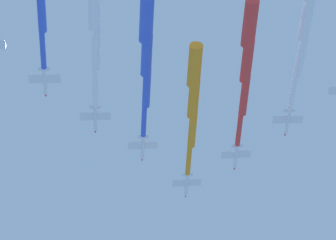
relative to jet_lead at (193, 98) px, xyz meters
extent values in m
cylinder|color=silver|center=(22.44, -23.62, 0.02)|extent=(7.11, 7.32, 1.20)
cone|color=red|center=(25.94, -27.26, 0.02)|extent=(1.72, 1.73, 1.14)
cylinder|color=black|center=(19.14, -20.20, 0.02)|extent=(1.07, 1.06, 0.90)
ellipsoid|color=black|center=(23.84, -25.01, 0.49)|extent=(1.91, 1.94, 0.75)
cube|color=silver|center=(22.06, -23.23, -0.03)|extent=(7.90, 7.75, 0.96)
cube|color=red|center=(24.82, -20.57, -0.33)|extent=(2.10, 2.15, 0.17)
cube|color=red|center=(19.30, -25.89, 0.42)|extent=(2.10, 2.15, 0.17)
cube|color=silver|center=(19.81, -20.90, 0.02)|extent=(3.06, 3.01, 0.41)
cube|color=red|center=(19.88, -20.83, 0.97)|extent=(1.19, 1.22, 1.90)
cylinder|color=orange|center=(15.10, -16.00, 0.02)|extent=(9.92, 10.21, 1.53)
cylinder|color=orange|center=(7.22, -8.25, 0.05)|extent=(10.47, 10.74, 2.29)
cylinder|color=orange|center=(-0.15, -0.01, 0.01)|extent=(11.02, 11.27, 3.06)
cylinder|color=orange|center=(-7.50, 8.26, -0.03)|extent=(11.57, 11.81, 3.82)
cylinder|color=silver|center=(23.63, -5.86, 2.57)|extent=(7.16, 7.27, 1.21)
cone|color=red|center=(27.17, -9.47, 2.57)|extent=(1.73, 1.73, 1.15)
cylinder|color=black|center=(20.31, -2.47, 2.57)|extent=(1.07, 1.06, 0.90)
ellipsoid|color=black|center=(25.06, -7.24, 3.03)|extent=(1.92, 1.93, 0.75)
cube|color=silver|center=(23.25, -5.48, 2.52)|extent=(7.87, 7.79, 0.99)
cube|color=red|center=(25.99, -2.79, 2.20)|extent=(2.11, 2.14, 0.17)
cube|color=red|center=(20.52, -8.16, 2.98)|extent=(2.11, 2.14, 0.17)
cube|color=silver|center=(20.99, -3.16, 2.57)|extent=(3.05, 3.02, 0.42)
cube|color=red|center=(21.06, -3.10, 3.51)|extent=(1.20, 1.22, 1.90)
cylinder|color=blue|center=(16.25, 1.67, 2.57)|extent=(9.95, 10.10, 1.53)
cylinder|color=blue|center=(8.34, 9.31, 2.60)|extent=(10.49, 10.64, 2.30)
cylinder|color=blue|center=(0.94, 17.44, 2.56)|extent=(11.04, 11.17, 3.07)
cylinder|color=blue|center=(-6.44, 25.59, 2.51)|extent=(11.59, 11.71, 3.84)
cylinder|color=silver|center=(4.65, -24.29, 0.23)|extent=(7.06, 7.39, 1.23)
cone|color=red|center=(8.12, -27.96, 0.23)|extent=(1.74, 1.74, 1.16)
cylinder|color=black|center=(1.39, -20.83, 0.23)|extent=(1.08, 1.07, 0.92)
ellipsoid|color=black|center=(6.05, -25.69, 0.69)|extent=(1.91, 1.96, 0.77)
cube|color=silver|center=(4.28, -23.90, 0.18)|extent=(7.93, 7.70, 1.16)
cube|color=red|center=(7.06, -21.27, -0.22)|extent=(2.09, 2.16, 0.18)
cube|color=red|center=(1.50, -26.52, 0.71)|extent=(2.09, 2.16, 0.18)
cube|color=silver|center=(2.06, -21.54, 0.23)|extent=(3.07, 2.99, 0.49)
cube|color=red|center=(2.14, -21.46, 1.17)|extent=(1.21, 1.26, 1.90)
cylinder|color=red|center=(-2.77, -16.41, 0.23)|extent=(10.24, 10.73, 1.56)
cylinder|color=red|center=(-10.90, -8.22, 0.26)|extent=(10.81, 11.26, 2.34)
cylinder|color=red|center=(-18.52, 0.46, 0.21)|extent=(11.37, 11.80, 3.12)
cylinder|color=red|center=(-26.12, 9.17, 0.16)|extent=(11.94, 12.33, 3.90)
cylinder|color=silver|center=(24.83, 11.89, 0.76)|extent=(7.14, 7.28, 1.20)
cone|color=red|center=(28.36, 8.28, 0.76)|extent=(1.72, 1.72, 1.14)
cylinder|color=black|center=(21.52, 15.29, 0.76)|extent=(1.06, 1.06, 0.90)
ellipsoid|color=black|center=(26.25, 10.51, 1.23)|extent=(1.91, 1.93, 0.75)
cube|color=silver|center=(24.45, 12.28, 0.71)|extent=(7.88, 7.78, 0.92)
cube|color=red|center=(27.20, 14.96, 0.42)|extent=(2.11, 2.14, 0.16)
cube|color=red|center=(21.72, 9.60, 1.14)|extent=(2.11, 2.14, 0.16)
cube|color=silver|center=(22.19, 14.60, 0.76)|extent=(3.06, 3.02, 0.40)
cube|color=red|center=(22.26, 14.66, 1.71)|extent=(1.19, 1.21, 1.90)
cylinder|color=white|center=(16.86, 20.06, 0.76)|extent=(11.31, 11.54, 1.52)
cylinder|color=white|center=(7.76, 28.96, 0.79)|extent=(11.86, 12.07, 2.29)
cylinder|color=white|center=(-0.83, 38.36, 0.75)|extent=(12.40, 12.60, 3.05)
cylinder|color=silver|center=(-13.13, -24.96, 2.37)|extent=(7.09, 7.30, 1.18)
cone|color=red|center=(-9.63, -28.60, 2.37)|extent=(1.71, 1.71, 1.12)
cylinder|color=black|center=(-16.43, -21.54, 2.37)|extent=(1.05, 1.05, 0.89)
ellipsoid|color=black|center=(-11.73, -26.36, 2.83)|extent=(1.90, 1.93, 0.74)
cube|color=silver|center=(-13.51, -24.57, 2.32)|extent=(7.91, 7.76, 0.78)
cube|color=red|center=(-10.74, -21.91, 2.09)|extent=(2.10, 2.15, 0.15)
cube|color=red|center=(-16.27, -27.23, 2.68)|extent=(2.10, 2.15, 0.15)
cube|color=silver|center=(-15.75, -22.24, 2.37)|extent=(3.07, 3.01, 0.34)
cube|color=red|center=(-15.70, -22.19, 3.31)|extent=(1.16, 1.19, 1.90)
cylinder|color=white|center=(-20.75, -17.05, 2.37)|extent=(10.54, 10.87, 1.50)
cylinder|color=white|center=(-29.19, -8.70, 2.39)|extent=(11.09, 11.39, 2.25)
cylinder|color=white|center=(-37.12, 0.13, 2.36)|extent=(11.63, 11.92, 3.01)
cylinder|color=silver|center=(26.03, 29.65, 1.32)|extent=(7.11, 7.30, 1.19)
cone|color=red|center=(29.54, 26.02, 1.32)|extent=(1.72, 1.72, 1.13)
cylinder|color=black|center=(22.73, 33.06, 1.32)|extent=(1.06, 1.05, 0.89)
ellipsoid|color=black|center=(27.44, 28.25, 1.79)|extent=(1.91, 1.93, 0.74)
cube|color=silver|center=(25.66, 30.03, 1.27)|extent=(7.90, 7.77, 0.84)
cube|color=red|center=(28.42, 32.70, 1.02)|extent=(2.11, 2.14, 0.16)
cube|color=red|center=(22.90, 27.37, 1.66)|extent=(2.11, 2.14, 0.16)
cube|color=silver|center=(23.41, 32.37, 1.32)|extent=(3.06, 3.01, 0.37)
cube|color=red|center=(23.46, 32.42, 2.27)|extent=(1.17, 1.20, 1.90)
cylinder|color=blue|center=(18.47, 37.47, 1.32)|extent=(10.41, 10.70, 1.51)
cylinder|color=blue|center=(10.15, 45.65, 1.34)|extent=(10.95, 11.22, 2.27)
cube|color=red|center=(-28.51, -22.60, 1.04)|extent=(2.10, 2.15, 0.16)
cube|color=red|center=(24.11, 45.11, -0.45)|extent=(2.11, 2.14, 0.16)
camera|label=1|loc=(-89.68, 112.11, -171.51)|focal=89.98mm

